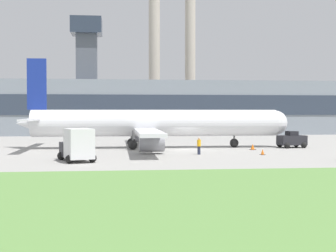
# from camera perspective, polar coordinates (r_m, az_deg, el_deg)

# --- Properties ---
(ground_plane) EXTENTS (400.00, 400.00, 0.00)m
(ground_plane) POSITION_cam_1_polar(r_m,az_deg,el_deg) (51.55, 2.37, -2.90)
(ground_plane) COLOR #999691
(terminal_building) EXTENTS (66.29, 14.87, 21.57)m
(terminal_building) POSITION_cam_1_polar(r_m,az_deg,el_deg) (88.93, -1.55, 2.38)
(terminal_building) COLOR gray
(terminal_building) RESTS_ON ground_plane
(smokestack_left) EXTENTS (3.11, 3.11, 34.68)m
(smokestack_left) POSITION_cam_1_polar(r_m,az_deg,el_deg) (114.18, -1.67, 8.44)
(smokestack_left) COLOR #B2A899
(smokestack_left) RESTS_ON ground_plane
(smokestack_right) EXTENTS (2.88, 2.88, 34.27)m
(smokestack_right) POSITION_cam_1_polar(r_m,az_deg,el_deg) (114.81, 2.72, 8.29)
(smokestack_right) COLOR #B2A899
(smokestack_right) RESTS_ON ground_plane
(airplane) EXTENTS (31.29, 28.28, 10.13)m
(airplane) POSITION_cam_1_polar(r_m,az_deg,el_deg) (53.82, -1.96, 0.26)
(airplane) COLOR silver
(airplane) RESTS_ON ground_plane
(pushback_tug) EXTENTS (3.29, 2.70, 1.93)m
(pushback_tug) POSITION_cam_1_polar(r_m,az_deg,el_deg) (56.18, 14.85, -1.70)
(pushback_tug) COLOR #232328
(pushback_tug) RESTS_ON ground_plane
(baggage_truck) EXTENTS (3.51, 4.91, 2.78)m
(baggage_truck) POSITION_cam_1_polar(r_m,az_deg,el_deg) (39.95, -10.99, -2.37)
(baggage_truck) COLOR #232328
(baggage_truck) RESTS_ON ground_plane
(ground_crew_person) EXTENTS (0.43, 0.43, 1.67)m
(ground_crew_person) POSITION_cam_1_polar(r_m,az_deg,el_deg) (45.76, 3.80, -2.42)
(ground_crew_person) COLOR #23283D
(ground_crew_person) RESTS_ON ground_plane
(traffic_cone_near_nose) EXTENTS (0.65, 0.65, 0.65)m
(traffic_cone_near_nose) POSITION_cam_1_polar(r_m,az_deg,el_deg) (52.23, 10.28, -2.54)
(traffic_cone_near_nose) COLOR black
(traffic_cone_near_nose) RESTS_ON ground_plane
(traffic_cone_wingtip) EXTENTS (0.49, 0.49, 0.57)m
(traffic_cone_wingtip) POSITION_cam_1_polar(r_m,az_deg,el_deg) (46.34, 11.46, -3.14)
(traffic_cone_wingtip) COLOR black
(traffic_cone_wingtip) RESTS_ON ground_plane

